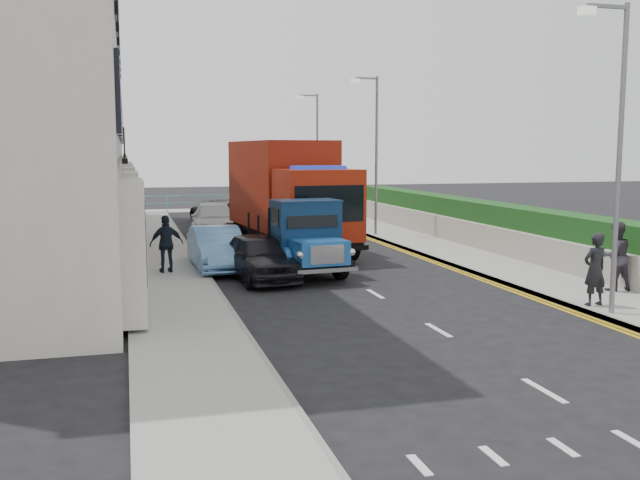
{
  "coord_description": "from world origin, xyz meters",
  "views": [
    {
      "loc": [
        -6.35,
        -15.66,
        3.82
      ],
      "look_at": [
        -1.31,
        2.84,
        1.4
      ],
      "focal_mm": 40.0,
      "sensor_mm": 36.0,
      "label": 1
    }
  ],
  "objects": [
    {
      "name": "pedestrian_west_far",
      "position": [
        -6.0,
        15.38,
        0.99
      ],
      "size": [
        0.91,
        0.65,
        1.74
      ],
      "primitive_type": "imported",
      "rotation": [
        0.0,
        0.0,
        0.12
      ],
      "color": "#41372F",
      "rests_on": "pavement_west"
    },
    {
      "name": "terrace_west",
      "position": [
        -9.47,
        13.0,
        7.17
      ],
      "size": [
        6.31,
        30.2,
        14.25
      ],
      "color": "silver",
      "rests_on": "ground"
    },
    {
      "name": "seafront_railing",
      "position": [
        0.0,
        28.2,
        0.58
      ],
      "size": [
        13.0,
        0.08,
        1.11
      ],
      "color": "#59B2A5",
      "rests_on": "ground"
    },
    {
      "name": "pedestrian_west_near",
      "position": [
        -5.21,
        6.3,
        0.99
      ],
      "size": [
        1.07,
        0.58,
        1.74
      ],
      "primitive_type": "imported",
      "rotation": [
        0.0,
        0.0,
        3.3
      ],
      "color": "black",
      "rests_on": "pavement_west"
    },
    {
      "name": "pavement_east",
      "position": [
        5.3,
        9.0,
        0.06
      ],
      "size": [
        2.6,
        38.0,
        0.12
      ],
      "primitive_type": "cube",
      "color": "gray",
      "rests_on": "ground"
    },
    {
      "name": "ground",
      "position": [
        0.0,
        0.0,
        0.0
      ],
      "size": [
        120.0,
        120.0,
        0.0
      ],
      "primitive_type": "plane",
      "color": "black",
      "rests_on": "ground"
    },
    {
      "name": "pavement_west",
      "position": [
        -5.2,
        9.0,
        0.06
      ],
      "size": [
        2.4,
        38.0,
        0.12
      ],
      "primitive_type": "cube",
      "color": "gray",
      "rests_on": "ground"
    },
    {
      "name": "red_lorry",
      "position": [
        -0.41,
        10.73,
        2.22
      ],
      "size": [
        3.49,
        8.2,
        4.18
      ],
      "rotation": [
        0.0,
        0.0,
        0.1
      ],
      "color": "black",
      "rests_on": "ground"
    },
    {
      "name": "parked_car_rear",
      "position": [
        -2.6,
        16.08,
        0.72
      ],
      "size": [
        2.46,
        5.13,
        1.44
      ],
      "primitive_type": "imported",
      "rotation": [
        0.0,
        0.0,
        -0.09
      ],
      "color": "#AAA9AE",
      "rests_on": "ground"
    },
    {
      "name": "seafront_car_left",
      "position": [
        -1.63,
        21.43,
        0.65
      ],
      "size": [
        3.24,
        5.05,
        1.3
      ],
      "primitive_type": "imported",
      "rotation": [
        0.0,
        0.0,
        3.39
      ],
      "color": "black",
      "rests_on": "ground"
    },
    {
      "name": "sea_plane",
      "position": [
        0.0,
        60.0,
        0.0
      ],
      "size": [
        120.0,
        120.0,
        0.0
      ],
      "primitive_type": "plane",
      "color": "slate",
      "rests_on": "ground"
    },
    {
      "name": "parked_car_mid",
      "position": [
        -3.6,
        7.0,
        0.69
      ],
      "size": [
        1.58,
        4.24,
        1.38
      ],
      "primitive_type": "imported",
      "rotation": [
        0.0,
        0.0,
        0.03
      ],
      "color": "#649CD8",
      "rests_on": "ground"
    },
    {
      "name": "promenade",
      "position": [
        0.0,
        29.0,
        0.06
      ],
      "size": [
        30.0,
        2.5,
        0.12
      ],
      "primitive_type": "cube",
      "color": "gray",
      "rests_on": "ground"
    },
    {
      "name": "pedestrian_east_near",
      "position": [
        4.4,
        -1.21,
        1.0
      ],
      "size": [
        0.69,
        0.5,
        1.76
      ],
      "primitive_type": "imported",
      "rotation": [
        0.0,
        0.0,
        3.28
      ],
      "color": "black",
      "rests_on": "pavement_east"
    },
    {
      "name": "lamp_near",
      "position": [
        4.18,
        -2.0,
        4.0
      ],
      "size": [
        1.23,
        0.18,
        7.0
      ],
      "color": "slate",
      "rests_on": "ground"
    },
    {
      "name": "lamp_mid",
      "position": [
        4.18,
        14.0,
        4.0
      ],
      "size": [
        1.23,
        0.18,
        7.0
      ],
      "color": "slate",
      "rests_on": "ground"
    },
    {
      "name": "bedford_lorry",
      "position": [
        -1.19,
        5.09,
        1.06
      ],
      "size": [
        2.39,
        5.04,
        2.31
      ],
      "rotation": [
        0.0,
        0.0,
        0.1
      ],
      "color": "black",
      "rests_on": "ground"
    },
    {
      "name": "seafront_car_right",
      "position": [
        0.5,
        26.46,
        0.8
      ],
      "size": [
        3.37,
        5.09,
        1.61
      ],
      "primitive_type": "imported",
      "rotation": [
        0.0,
        0.0,
        -0.34
      ],
      "color": "#B9B8BD",
      "rests_on": "ground"
    },
    {
      "name": "parked_car_front",
      "position": [
        -2.6,
        4.88,
        0.69
      ],
      "size": [
        2.07,
        4.23,
        1.39
      ],
      "primitive_type": "imported",
      "rotation": [
        0.0,
        0.0,
        0.11
      ],
      "color": "black",
      "rests_on": "ground"
    },
    {
      "name": "pedestrian_east_far",
      "position": [
        6.1,
        0.27,
        1.04
      ],
      "size": [
        0.91,
        0.72,
        1.84
      ],
      "primitive_type": "imported",
      "rotation": [
        0.0,
        0.0,
        3.11
      ],
      "color": "#38313C",
      "rests_on": "pavement_east"
    },
    {
      "name": "garden_east",
      "position": [
        7.21,
        9.0,
        0.9
      ],
      "size": [
        1.45,
        28.0,
        1.75
      ],
      "color": "#B2AD9E",
      "rests_on": "ground"
    },
    {
      "name": "lamp_far",
      "position": [
        4.18,
        24.0,
        4.0
      ],
      "size": [
        1.23,
        0.18,
        7.0
      ],
      "color": "slate",
      "rests_on": "ground"
    }
  ]
}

